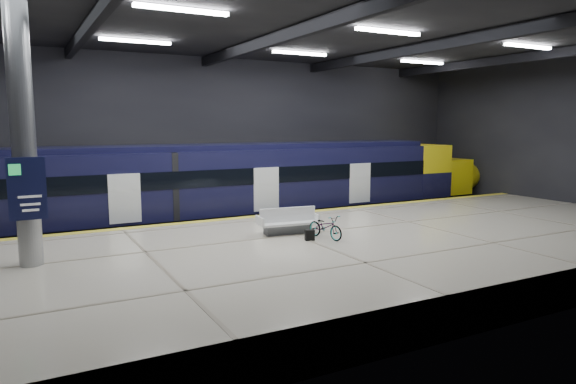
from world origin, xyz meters
TOP-DOWN VIEW (x-y plane):
  - ground at (0.00, 0.00)m, footprint 30.00×30.00m
  - room_shell at (-0.00, 0.00)m, footprint 30.10×16.10m
  - platform at (0.00, -2.50)m, footprint 30.00×11.00m
  - safety_strip at (0.00, 2.75)m, footprint 30.00×0.40m
  - rails at (0.00, 5.50)m, footprint 30.00×1.52m
  - train at (0.17, 5.50)m, footprint 29.40×2.84m
  - bench at (-0.13, -0.74)m, footprint 2.14×1.10m
  - bicycle at (0.62, -1.98)m, footprint 0.82×1.57m
  - pannier_bag at (0.02, -1.98)m, footprint 0.34×0.25m
  - info_column at (-8.00, -1.03)m, footprint 0.90×0.78m

SIDE VIEW (x-z plane):
  - ground at x=0.00m, z-range 0.00..0.00m
  - rails at x=0.00m, z-range 0.00..0.16m
  - platform at x=0.00m, z-range 0.00..1.10m
  - safety_strip at x=0.00m, z-range 1.10..1.11m
  - pannier_bag at x=0.02m, z-range 1.10..1.45m
  - bench at x=-0.13m, z-range 0.97..1.87m
  - bicycle at x=0.62m, z-range 1.10..1.89m
  - train at x=0.17m, z-range 0.16..3.95m
  - info_column at x=-8.00m, z-range 1.01..7.91m
  - room_shell at x=0.00m, z-range 1.69..9.74m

